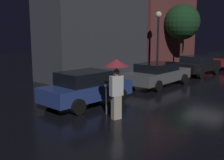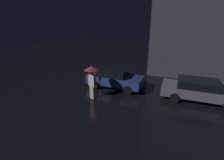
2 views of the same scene
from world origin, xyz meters
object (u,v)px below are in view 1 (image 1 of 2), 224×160
at_px(parked_car_black, 197,65).
at_px(street_lamp_near, 158,30).
at_px(parked_car_blue, 86,88).
at_px(parked_car_red, 222,59).
at_px(pedestrian_with_umbrella, 116,76).
at_px(parked_car_grey, 158,74).
at_px(parking_meter, 106,94).

distance_m(parked_car_black, street_lamp_near, 3.76).
distance_m(parked_car_blue, parked_car_red, 16.07).
bearing_deg(pedestrian_with_umbrella, parked_car_grey, -144.20).
relative_size(parked_car_grey, parked_car_red, 1.10).
xyz_separation_m(parked_car_red, street_lamp_near, (-6.87, 2.12, 2.50)).
height_order(parked_car_grey, street_lamp_near, street_lamp_near).
relative_size(parked_car_blue, street_lamp_near, 0.91).
xyz_separation_m(pedestrian_with_umbrella, street_lamp_near, (9.83, 4.58, 1.66)).
bearing_deg(parking_meter, parked_car_blue, 74.79).
height_order(pedestrian_with_umbrella, street_lamp_near, street_lamp_near).
distance_m(parked_car_black, pedestrian_with_umbrella, 11.79).
bearing_deg(parked_car_blue, parked_car_grey, 2.30).
bearing_deg(pedestrian_with_umbrella, street_lamp_near, -139.02).
relative_size(parked_car_black, parked_car_red, 0.99).
bearing_deg(parked_car_black, parked_car_blue, -177.50).
distance_m(pedestrian_with_umbrella, parking_meter, 1.06).
height_order(parking_meter, street_lamp_near, street_lamp_near).
distance_m(parked_car_red, pedestrian_with_umbrella, 16.90).
height_order(parked_car_blue, parked_car_black, parked_car_blue).
bearing_deg(parked_car_black, pedestrian_with_umbrella, -166.48).
height_order(parked_car_blue, pedestrian_with_umbrella, pedestrian_with_umbrella).
bearing_deg(parked_car_blue, street_lamp_near, 16.21).
bearing_deg(street_lamp_near, parked_car_red, -17.18).
height_order(parked_car_grey, parking_meter, parked_car_grey).
bearing_deg(parked_car_grey, parked_car_blue, 179.31).
distance_m(parked_car_red, street_lamp_near, 7.61).
height_order(pedestrian_with_umbrella, parking_meter, pedestrian_with_umbrella).
relative_size(parked_car_red, street_lamp_near, 0.94).
relative_size(parking_meter, street_lamp_near, 0.29).
bearing_deg(parked_car_red, parked_car_black, -179.61).
xyz_separation_m(parked_car_blue, parked_car_black, (10.90, 0.06, 0.01)).
distance_m(parked_car_blue, parked_car_grey, 5.70).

